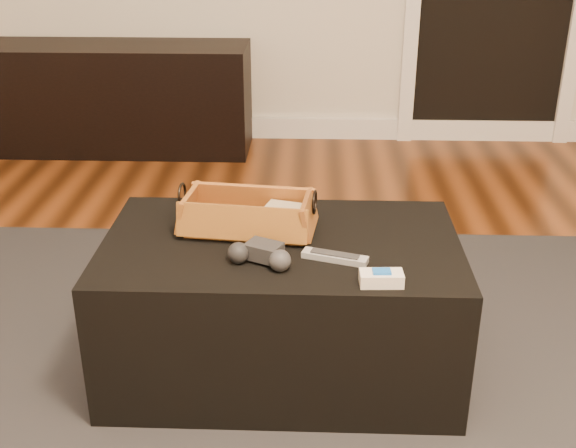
{
  "coord_description": "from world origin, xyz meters",
  "views": [
    {
      "loc": [
        0.32,
        -1.36,
        1.31
      ],
      "look_at": [
        0.26,
        0.43,
        0.49
      ],
      "focal_mm": 45.0,
      "sensor_mm": 36.0,
      "label": 1
    }
  ],
  "objects_px": {
    "wicker_basket": "(248,216)",
    "cream_gadget": "(381,278)",
    "ottoman": "(281,305)",
    "game_controller": "(261,254)",
    "tv_remote": "(240,224)",
    "media_cabinet": "(115,98)",
    "silver_remote": "(335,257)"
  },
  "relations": [
    {
      "from": "ottoman",
      "to": "game_controller",
      "type": "xyz_separation_m",
      "value": [
        -0.05,
        -0.14,
        0.24
      ]
    },
    {
      "from": "wicker_basket",
      "to": "cream_gadget",
      "type": "height_order",
      "value": "wicker_basket"
    },
    {
      "from": "media_cabinet",
      "to": "cream_gadget",
      "type": "distance_m",
      "value": 2.64
    },
    {
      "from": "wicker_basket",
      "to": "silver_remote",
      "type": "relative_size",
      "value": 2.25
    },
    {
      "from": "tv_remote",
      "to": "cream_gadget",
      "type": "height_order",
      "value": "cream_gadget"
    },
    {
      "from": "ottoman",
      "to": "game_controller",
      "type": "bearing_deg",
      "value": -107.59
    },
    {
      "from": "ottoman",
      "to": "cream_gadget",
      "type": "bearing_deg",
      "value": -42.83
    },
    {
      "from": "game_controller",
      "to": "silver_remote",
      "type": "xyz_separation_m",
      "value": [
        0.19,
        0.03,
        -0.02
      ]
    },
    {
      "from": "game_controller",
      "to": "tv_remote",
      "type": "bearing_deg",
      "value": 110.54
    },
    {
      "from": "wicker_basket",
      "to": "game_controller",
      "type": "bearing_deg",
      "value": -75.85
    },
    {
      "from": "ottoman",
      "to": "silver_remote",
      "type": "relative_size",
      "value": 5.57
    },
    {
      "from": "silver_remote",
      "to": "cream_gadget",
      "type": "height_order",
      "value": "cream_gadget"
    },
    {
      "from": "cream_gadget",
      "to": "silver_remote",
      "type": "bearing_deg",
      "value": 131.3
    },
    {
      "from": "ottoman",
      "to": "wicker_basket",
      "type": "bearing_deg",
      "value": 147.48
    },
    {
      "from": "tv_remote",
      "to": "cream_gadget",
      "type": "distance_m",
      "value": 0.48
    },
    {
      "from": "tv_remote",
      "to": "ottoman",
      "type": "bearing_deg",
      "value": -22.35
    },
    {
      "from": "wicker_basket",
      "to": "tv_remote",
      "type": "bearing_deg",
      "value": -149.72
    },
    {
      "from": "cream_gadget",
      "to": "game_controller",
      "type": "bearing_deg",
      "value": 162.51
    },
    {
      "from": "ottoman",
      "to": "tv_remote",
      "type": "relative_size",
      "value": 4.94
    },
    {
      "from": "media_cabinet",
      "to": "ottoman",
      "type": "xyz_separation_m",
      "value": [
        1.02,
        -2.06,
        -0.07
      ]
    },
    {
      "from": "wicker_basket",
      "to": "cream_gadget",
      "type": "relative_size",
      "value": 3.69
    },
    {
      "from": "media_cabinet",
      "to": "wicker_basket",
      "type": "relative_size",
      "value": 3.65
    },
    {
      "from": "media_cabinet",
      "to": "wicker_basket",
      "type": "height_order",
      "value": "media_cabinet"
    },
    {
      "from": "ottoman",
      "to": "game_controller",
      "type": "relative_size",
      "value": 5.42
    },
    {
      "from": "media_cabinet",
      "to": "tv_remote",
      "type": "distance_m",
      "value": 2.21
    },
    {
      "from": "silver_remote",
      "to": "media_cabinet",
      "type": "bearing_deg",
      "value": 118.16
    },
    {
      "from": "tv_remote",
      "to": "game_controller",
      "type": "distance_m",
      "value": 0.21
    },
    {
      "from": "tv_remote",
      "to": "media_cabinet",
      "type": "bearing_deg",
      "value": 114.64
    },
    {
      "from": "ottoman",
      "to": "cream_gadget",
      "type": "height_order",
      "value": "cream_gadget"
    },
    {
      "from": "media_cabinet",
      "to": "cream_gadget",
      "type": "height_order",
      "value": "media_cabinet"
    },
    {
      "from": "silver_remote",
      "to": "cream_gadget",
      "type": "relative_size",
      "value": 1.64
    },
    {
      "from": "ottoman",
      "to": "tv_remote",
      "type": "xyz_separation_m",
      "value": [
        -0.12,
        0.05,
        0.23
      ]
    }
  ]
}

